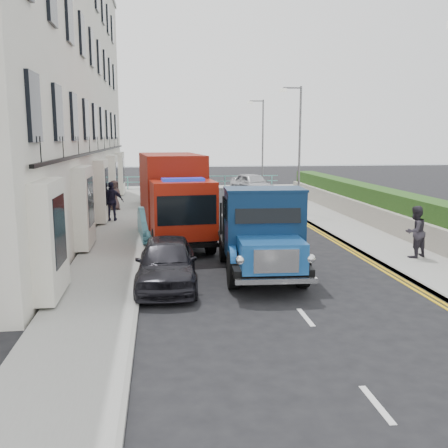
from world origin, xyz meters
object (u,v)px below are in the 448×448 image
lamp_mid (298,142)px  parked_car_front (167,262)px  red_lorry (174,195)px  bedford_lorry (263,238)px  lamp_far (261,141)px

lamp_mid → parked_car_front: lamp_mid is taller
red_lorry → parked_car_front: red_lorry is taller
bedford_lorry → red_lorry: 6.64m
lamp_mid → bedford_lorry: lamp_mid is taller
lamp_far → red_lorry: size_ratio=1.00×
lamp_mid → bedford_lorry: (-4.53, -12.57, -2.73)m
lamp_mid → parked_car_front: bearing=-119.8°
red_lorry → parked_car_front: size_ratio=1.66×
lamp_mid → bedford_lorry: 13.63m
lamp_mid → parked_car_front: size_ratio=1.66×
red_lorry → parked_car_front: bearing=-99.3°
lamp_far → parked_car_front: 24.40m
bedford_lorry → red_lorry: red_lorry is taller
bedford_lorry → parked_car_front: (-2.91, -0.43, -0.55)m
lamp_mid → lamp_far: (0.00, 10.00, 0.00)m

